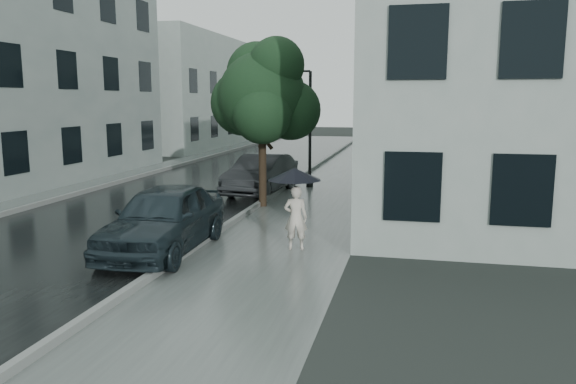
% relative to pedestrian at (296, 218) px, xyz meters
% --- Properties ---
extents(ground, '(120.00, 120.00, 0.00)m').
position_rel_pedestrian_xyz_m(ground, '(-0.70, -1.71, -0.75)').
color(ground, black).
rests_on(ground, ground).
extents(sidewalk, '(3.50, 60.00, 0.01)m').
position_rel_pedestrian_xyz_m(sidewalk, '(-0.45, 10.29, -0.75)').
color(sidewalk, slate).
rests_on(sidewalk, ground).
extents(kerb_near, '(0.15, 60.00, 0.15)m').
position_rel_pedestrian_xyz_m(kerb_near, '(-2.28, 10.29, -0.68)').
color(kerb_near, slate).
rests_on(kerb_near, ground).
extents(asphalt_road, '(6.85, 60.00, 0.00)m').
position_rel_pedestrian_xyz_m(asphalt_road, '(-5.78, 10.29, -0.75)').
color(asphalt_road, black).
rests_on(asphalt_road, ground).
extents(kerb_far, '(0.15, 60.00, 0.15)m').
position_rel_pedestrian_xyz_m(kerb_far, '(-9.28, 10.29, -0.68)').
color(kerb_far, slate).
rests_on(kerb_far, ground).
extents(sidewalk_far, '(1.70, 60.00, 0.01)m').
position_rel_pedestrian_xyz_m(sidewalk_far, '(-10.20, 10.29, -0.75)').
color(sidewalk_far, '#4C5451').
rests_on(sidewalk_far, ground).
extents(building_near, '(7.02, 36.00, 9.00)m').
position_rel_pedestrian_xyz_m(building_near, '(4.77, 17.79, 3.75)').
color(building_near, '#94A29C').
rests_on(building_near, ground).
extents(building_far_b, '(7.02, 18.00, 8.00)m').
position_rel_pedestrian_xyz_m(building_far_b, '(-14.47, 28.29, 3.25)').
color(building_far_b, '#94A29C').
rests_on(building_far_b, ground).
extents(pedestrian, '(0.59, 0.43, 1.49)m').
position_rel_pedestrian_xyz_m(pedestrian, '(0.00, 0.00, 0.00)').
color(pedestrian, beige).
rests_on(pedestrian, sidewalk).
extents(umbrella, '(1.64, 1.64, 1.02)m').
position_rel_pedestrian_xyz_m(umbrella, '(-0.03, -0.03, 1.02)').
color(umbrella, black).
rests_on(umbrella, ground).
extents(street_tree, '(3.65, 3.32, 5.36)m').
position_rel_pedestrian_xyz_m(street_tree, '(-2.15, 5.11, 2.83)').
color(street_tree, '#332619').
rests_on(street_tree, ground).
extents(lamp_post, '(0.83, 0.44, 4.63)m').
position_rel_pedestrian_xyz_m(lamp_post, '(-1.56, 9.28, 1.91)').
color(lamp_post, black).
rests_on(lamp_post, ground).
extents(car_near, '(1.94, 4.54, 1.53)m').
position_rel_pedestrian_xyz_m(car_near, '(-2.90, -0.80, 0.02)').
color(car_near, '#19252B').
rests_on(car_near, ground).
extents(car_far, '(1.97, 4.47, 1.43)m').
position_rel_pedestrian_xyz_m(car_far, '(-2.90, 7.51, -0.03)').
color(car_far, '#24272A').
rests_on(car_far, ground).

